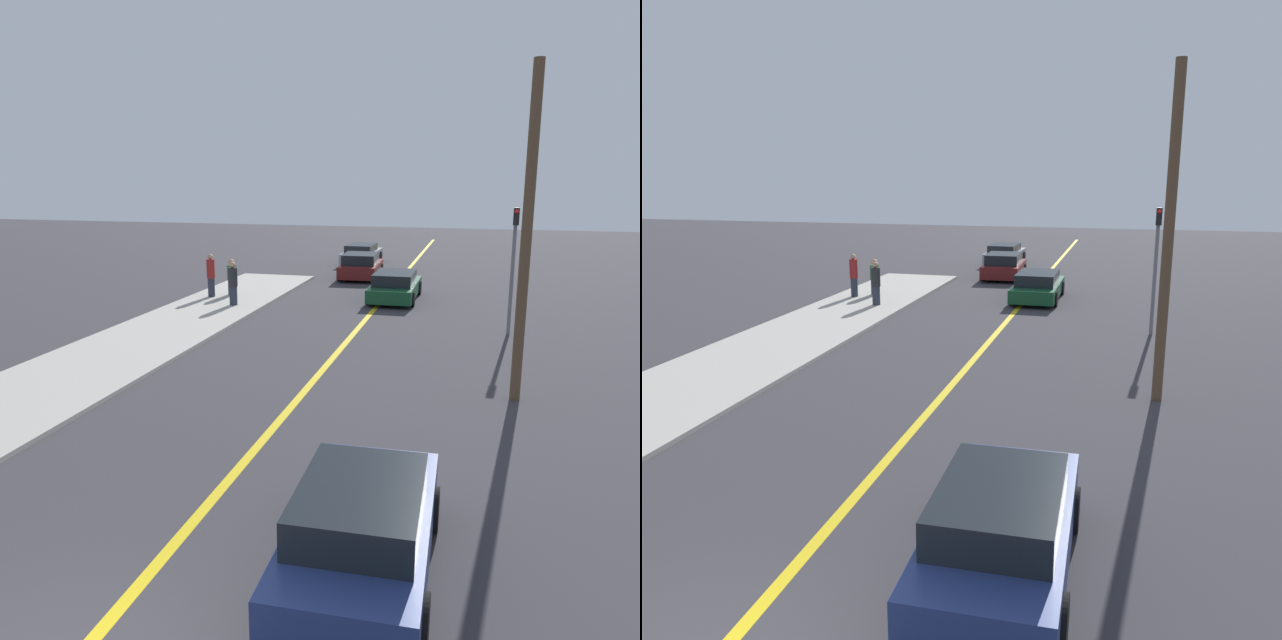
% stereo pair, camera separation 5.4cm
% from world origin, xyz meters
% --- Properties ---
extents(road_center_line, '(0.20, 60.00, 0.01)m').
position_xyz_m(road_center_line, '(0.00, 18.00, 0.00)').
color(road_center_line, gold).
rests_on(road_center_line, ground_plane).
extents(sidewalk_left, '(3.81, 26.33, 0.10)m').
position_xyz_m(sidewalk_left, '(-6.23, 13.16, 0.05)').
color(sidewalk_left, '#ADA89E').
rests_on(sidewalk_left, ground_plane).
extents(car_near_right_lane, '(1.98, 4.06, 1.38)m').
position_xyz_m(car_near_right_lane, '(2.74, 2.83, 0.67)').
color(car_near_right_lane, navy).
rests_on(car_near_right_lane, ground_plane).
extents(car_ahead_center, '(1.97, 4.38, 1.21)m').
position_xyz_m(car_ahead_center, '(0.50, 21.69, 0.59)').
color(car_ahead_center, '#144728').
rests_on(car_ahead_center, ground_plane).
extents(car_far_distant, '(2.14, 3.92, 1.29)m').
position_xyz_m(car_far_distant, '(-2.01, 26.97, 0.62)').
color(car_far_distant, maroon).
rests_on(car_far_distant, ground_plane).
extents(car_parked_left_lot, '(1.99, 4.23, 1.18)m').
position_xyz_m(car_parked_left_lot, '(-3.01, 32.31, 0.58)').
color(car_parked_left_lot, '#9E9EA3').
rests_on(car_parked_left_lot, ground_plane).
extents(pedestrian_mid_group, '(0.37, 0.37, 1.74)m').
position_xyz_m(pedestrian_mid_group, '(-5.54, 18.45, 0.97)').
color(pedestrian_mid_group, '#282D3D').
rests_on(pedestrian_mid_group, sidewalk_left).
extents(pedestrian_far_standing, '(0.34, 0.34, 1.83)m').
position_xyz_m(pedestrian_far_standing, '(-7.13, 19.85, 1.03)').
color(pedestrian_far_standing, '#282D3D').
rests_on(pedestrian_far_standing, sidewalk_left).
extents(pedestrian_by_sign, '(0.40, 0.40, 1.55)m').
position_xyz_m(pedestrian_by_sign, '(-6.45, 20.50, 0.87)').
color(pedestrian_by_sign, '#282D3D').
rests_on(pedestrian_by_sign, sidewalk_left).
extents(traffic_light, '(0.18, 0.40, 4.18)m').
position_xyz_m(traffic_light, '(5.01, 16.66, 2.56)').
color(traffic_light, slate).
rests_on(traffic_light, ground_plane).
extents(utility_pole, '(0.24, 0.24, 7.59)m').
position_xyz_m(utility_pole, '(4.97, 10.26, 3.79)').
color(utility_pole, brown).
rests_on(utility_pole, ground_plane).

